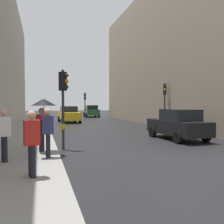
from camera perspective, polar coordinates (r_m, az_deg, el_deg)
ground_plane at (r=10.16m, az=16.69°, el=-10.09°), size 120.00×120.00×0.00m
sidewalk_kerb at (r=14.50m, az=-18.63°, el=-6.13°), size 2.68×40.00×0.16m
building_facade_right at (r=25.73m, az=23.57°, el=12.25°), size 12.00×34.07×13.46m
traffic_light_near_right at (r=11.47m, az=-11.08°, el=3.91°), size 0.44×0.38×3.62m
traffic_light_far_median at (r=32.68m, az=-6.21°, el=2.57°), size 0.24×0.43×3.46m
traffic_light_mid_street at (r=20.82m, az=11.99°, el=3.32°), size 0.34×0.45×3.75m
car_yellow_taxi at (r=27.44m, az=-9.82°, el=-0.52°), size 2.23×4.31×1.76m
car_dark_suv at (r=14.96m, az=14.93°, el=-2.76°), size 2.21×4.30×1.76m
car_green_estate at (r=37.52m, az=-4.75°, el=0.21°), size 2.14×4.26×1.76m
pedestrian_with_umbrella at (r=10.43m, az=-15.52°, el=0.43°), size 1.00×1.00×2.14m
pedestrian_with_black_backpack at (r=9.07m, az=-23.76°, el=-4.21°), size 0.65×0.44×1.77m
pedestrian_with_grey_backpack at (r=9.27m, az=-14.75°, el=-3.97°), size 0.61×0.36×1.77m
pedestrian_in_red_jacket at (r=6.98m, az=-17.90°, el=-6.25°), size 0.44×0.36×1.77m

